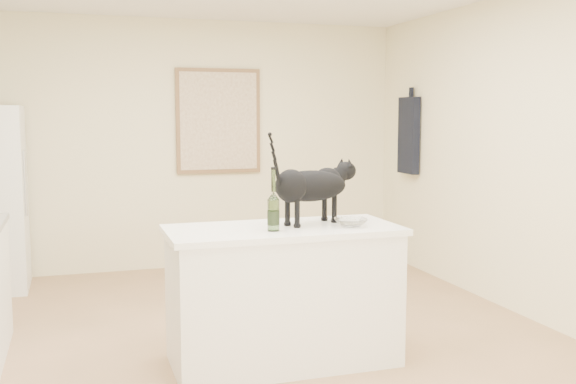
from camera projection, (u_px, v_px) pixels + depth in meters
The scene contains 13 objects.
floor at pixel (260, 353), 4.56m from camera, with size 5.50×5.50×0.00m, color tan.
wall_back at pixel (190, 145), 7.01m from camera, with size 4.50×4.50×0.00m, color beige.
wall_front at pixel (528, 234), 1.81m from camera, with size 4.50×4.50×0.00m, color beige.
wall_right at pixel (543, 157), 5.09m from camera, with size 5.50×5.50×0.00m, color beige.
island_base at pixel (283, 298), 4.35m from camera, with size 1.44×0.67×0.86m, color white.
island_top at pixel (283, 230), 4.30m from camera, with size 1.50×0.70×0.04m, color white.
artwork_frame at pixel (219, 121), 7.04m from camera, with size 0.90×0.03×1.10m, color brown.
artwork_canvas at pixel (219, 121), 7.03m from camera, with size 0.82×0.00×1.02m, color beige.
hanging_garment at pixel (409, 135), 7.00m from camera, with size 0.08×0.34×0.80m, color black.
black_cat at pixel (310, 190), 4.38m from camera, with size 0.65×0.20×0.46m, color black, non-canonical shape.
wine_bottle at pixel (273, 203), 4.13m from camera, with size 0.07×0.07×0.35m, color #2F5522.
glass_bowl at pixel (351, 222), 4.31m from camera, with size 0.21×0.21×0.05m, color white.
fridge_paper at pixel (25, 166), 6.17m from camera, with size 0.01×0.15×0.19m, color white.
Camera 1 is at (-1.17, -4.25, 1.62)m, focal length 41.59 mm.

